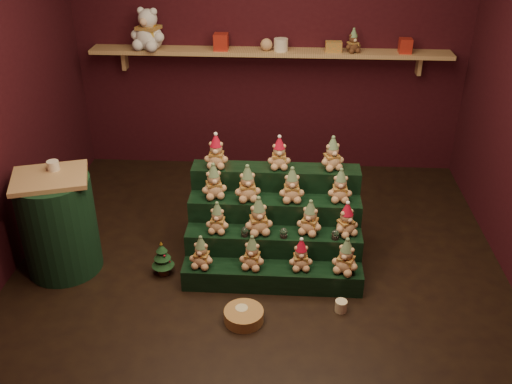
# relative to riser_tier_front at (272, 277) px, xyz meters

# --- Properties ---
(ground) EXTENTS (4.00, 4.00, 0.00)m
(ground) POSITION_rel_riser_tier_front_xyz_m (-0.11, 0.20, -0.09)
(ground) COLOR black
(ground) RESTS_ON ground
(back_wall) EXTENTS (4.00, 0.10, 2.80)m
(back_wall) POSITION_rel_riser_tier_front_xyz_m (-0.11, 2.25, 1.31)
(back_wall) COLOR black
(back_wall) RESTS_ON ground
(front_wall) EXTENTS (4.00, 0.10, 2.80)m
(front_wall) POSITION_rel_riser_tier_front_xyz_m (-0.11, -1.85, 1.31)
(front_wall) COLOR black
(front_wall) RESTS_ON ground
(back_shelf) EXTENTS (3.60, 0.26, 0.24)m
(back_shelf) POSITION_rel_riser_tier_front_xyz_m (-0.11, 2.07, 1.20)
(back_shelf) COLOR tan
(back_shelf) RESTS_ON ground
(riser_tier_front) EXTENTS (1.40, 0.22, 0.18)m
(riser_tier_front) POSITION_rel_riser_tier_front_xyz_m (0.00, 0.00, 0.00)
(riser_tier_front) COLOR black
(riser_tier_front) RESTS_ON ground
(riser_tier_midfront) EXTENTS (1.40, 0.22, 0.36)m
(riser_tier_midfront) POSITION_rel_riser_tier_front_xyz_m (0.00, 0.22, 0.09)
(riser_tier_midfront) COLOR black
(riser_tier_midfront) RESTS_ON ground
(riser_tier_midback) EXTENTS (1.40, 0.22, 0.54)m
(riser_tier_midback) POSITION_rel_riser_tier_front_xyz_m (0.00, 0.44, 0.18)
(riser_tier_midback) COLOR black
(riser_tier_midback) RESTS_ON ground
(riser_tier_back) EXTENTS (1.40, 0.22, 0.72)m
(riser_tier_back) POSITION_rel_riser_tier_front_xyz_m (0.00, 0.66, 0.27)
(riser_tier_back) COLOR black
(riser_tier_back) RESTS_ON ground
(teddy_0) EXTENTS (0.21, 0.19, 0.26)m
(teddy_0) POSITION_rel_riser_tier_front_xyz_m (-0.55, -0.01, 0.22)
(teddy_0) COLOR tan
(teddy_0) RESTS_ON riser_tier_front
(teddy_1) EXTENTS (0.22, 0.20, 0.27)m
(teddy_1) POSITION_rel_riser_tier_front_xyz_m (-0.16, 0.00, 0.23)
(teddy_1) COLOR tan
(teddy_1) RESTS_ON riser_tier_front
(teddy_2) EXTENTS (0.19, 0.18, 0.25)m
(teddy_2) POSITION_rel_riser_tier_front_xyz_m (0.22, 0.01, 0.22)
(teddy_2) COLOR tan
(teddy_2) RESTS_ON riser_tier_front
(teddy_3) EXTENTS (0.26, 0.25, 0.29)m
(teddy_3) POSITION_rel_riser_tier_front_xyz_m (0.56, -0.01, 0.23)
(teddy_3) COLOR tan
(teddy_3) RESTS_ON riser_tier_front
(teddy_4) EXTENTS (0.20, 0.18, 0.25)m
(teddy_4) POSITION_rel_riser_tier_front_xyz_m (-0.44, 0.21, 0.40)
(teddy_4) COLOR tan
(teddy_4) RESTS_ON riser_tier_midfront
(teddy_5) EXTENTS (0.26, 0.25, 0.31)m
(teddy_5) POSITION_rel_riser_tier_front_xyz_m (-0.12, 0.22, 0.42)
(teddy_5) COLOR tan
(teddy_5) RESTS_ON riser_tier_midfront
(teddy_6) EXTENTS (0.25, 0.24, 0.28)m
(teddy_6) POSITION_rel_riser_tier_front_xyz_m (0.28, 0.24, 0.41)
(teddy_6) COLOR tan
(teddy_6) RESTS_ON riser_tier_midfront
(teddy_7) EXTENTS (0.26, 0.25, 0.27)m
(teddy_7) POSITION_rel_riser_tier_front_xyz_m (0.57, 0.24, 0.41)
(teddy_7) COLOR tan
(teddy_7) RESTS_ON riser_tier_midfront
(teddy_8) EXTENTS (0.25, 0.24, 0.29)m
(teddy_8) POSITION_rel_riser_tier_front_xyz_m (-0.50, 0.46, 0.59)
(teddy_8) COLOR tan
(teddy_8) RESTS_ON riser_tier_midback
(teddy_9) EXTENTS (0.24, 0.23, 0.29)m
(teddy_9) POSITION_rel_riser_tier_front_xyz_m (-0.22, 0.43, 0.60)
(teddy_9) COLOR tan
(teddy_9) RESTS_ON riser_tier_midback
(teddy_10) EXTENTS (0.22, 0.20, 0.28)m
(teddy_10) POSITION_rel_riser_tier_front_xyz_m (0.13, 0.43, 0.59)
(teddy_10) COLOR tan
(teddy_10) RESTS_ON riser_tier_midback
(teddy_11) EXTENTS (0.20, 0.18, 0.27)m
(teddy_11) POSITION_rel_riser_tier_front_xyz_m (0.52, 0.46, 0.59)
(teddy_11) COLOR tan
(teddy_11) RESTS_ON riser_tier_midback
(teddy_12) EXTENTS (0.20, 0.18, 0.28)m
(teddy_12) POSITION_rel_riser_tier_front_xyz_m (-0.49, 0.65, 0.77)
(teddy_12) COLOR tan
(teddy_12) RESTS_ON riser_tier_back
(teddy_13) EXTENTS (0.20, 0.18, 0.27)m
(teddy_13) POSITION_rel_riser_tier_front_xyz_m (0.02, 0.66, 0.76)
(teddy_13) COLOR tan
(teddy_13) RESTS_ON riser_tier_back
(teddy_14) EXTENTS (0.25, 0.23, 0.27)m
(teddy_14) POSITION_rel_riser_tier_front_xyz_m (0.46, 0.67, 0.77)
(teddy_14) COLOR tan
(teddy_14) RESTS_ON riser_tier_back
(snow_globe_a) EXTENTS (0.06, 0.06, 0.08)m
(snow_globe_a) POSITION_rel_riser_tier_front_xyz_m (-0.22, 0.16, 0.31)
(snow_globe_a) COLOR black
(snow_globe_a) RESTS_ON riser_tier_midfront
(snow_globe_b) EXTENTS (0.06, 0.06, 0.08)m
(snow_globe_b) POSITION_rel_riser_tier_front_xyz_m (0.08, 0.16, 0.31)
(snow_globe_b) COLOR black
(snow_globe_b) RESTS_ON riser_tier_midfront
(snow_globe_c) EXTENTS (0.06, 0.06, 0.08)m
(snow_globe_c) POSITION_rel_riser_tier_front_xyz_m (0.48, 0.16, 0.31)
(snow_globe_c) COLOR black
(snow_globe_c) RESTS_ON riser_tier_midfront
(side_table) EXTENTS (0.67, 0.61, 0.85)m
(side_table) POSITION_rel_riser_tier_front_xyz_m (-1.71, 0.15, 0.33)
(side_table) COLOR tan
(side_table) RESTS_ON ground
(table_ornament) EXTENTS (0.09, 0.09, 0.07)m
(table_ornament) POSITION_rel_riser_tier_front_xyz_m (-1.71, 0.25, 0.80)
(table_ornament) COLOR beige
(table_ornament) RESTS_ON side_table
(mini_christmas_tree) EXTENTS (0.18, 0.18, 0.31)m
(mini_christmas_tree) POSITION_rel_riser_tier_front_xyz_m (-0.89, 0.11, 0.06)
(mini_christmas_tree) COLOR #4C351B
(mini_christmas_tree) RESTS_ON ground
(mug_left) EXTENTS (0.09, 0.09, 0.09)m
(mug_left) POSITION_rel_riser_tier_front_xyz_m (-0.21, -0.38, -0.04)
(mug_left) COLOR beige
(mug_left) RESTS_ON ground
(mug_right) EXTENTS (0.09, 0.09, 0.09)m
(mug_right) POSITION_rel_riser_tier_front_xyz_m (0.52, -0.26, -0.04)
(mug_right) COLOR beige
(mug_right) RESTS_ON ground
(wicker_basket) EXTENTS (0.33, 0.33, 0.09)m
(wicker_basket) POSITION_rel_riser_tier_front_xyz_m (-0.19, -0.41, -0.04)
(wicker_basket) COLOR #A06E40
(wicker_basket) RESTS_ON ground
(white_bear) EXTENTS (0.44, 0.42, 0.51)m
(white_bear) POSITION_rel_riser_tier_front_xyz_m (-1.31, 2.04, 1.48)
(white_bear) COLOR silver
(white_bear) RESTS_ON back_shelf
(brown_bear) EXTENTS (0.21, 0.20, 0.22)m
(brown_bear) POSITION_rel_riser_tier_front_xyz_m (0.70, 2.04, 1.34)
(brown_bear) COLOR #502F1A
(brown_bear) RESTS_ON back_shelf
(gift_tin_red_a) EXTENTS (0.14, 0.14, 0.16)m
(gift_tin_red_a) POSITION_rel_riser_tier_front_xyz_m (-0.60, 2.05, 1.31)
(gift_tin_red_a) COLOR #B52A1B
(gift_tin_red_a) RESTS_ON back_shelf
(gift_tin_cream) EXTENTS (0.14, 0.14, 0.12)m
(gift_tin_cream) POSITION_rel_riser_tier_front_xyz_m (-0.00, 2.05, 1.29)
(gift_tin_cream) COLOR beige
(gift_tin_cream) RESTS_ON back_shelf
(gift_tin_red_b) EXTENTS (0.12, 0.12, 0.14)m
(gift_tin_red_b) POSITION_rel_riser_tier_front_xyz_m (1.21, 2.05, 1.30)
(gift_tin_red_b) COLOR #B52A1B
(gift_tin_red_b) RESTS_ON back_shelf
(shelf_plush_ball) EXTENTS (0.12, 0.12, 0.12)m
(shelf_plush_ball) POSITION_rel_riser_tier_front_xyz_m (-0.15, 2.05, 1.29)
(shelf_plush_ball) COLOR tan
(shelf_plush_ball) RESTS_ON back_shelf
(scarf_gift_box) EXTENTS (0.16, 0.10, 0.10)m
(scarf_gift_box) POSITION_rel_riser_tier_front_xyz_m (0.51, 2.05, 1.28)
(scarf_gift_box) COLOR #D2601D
(scarf_gift_box) RESTS_ON back_shelf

